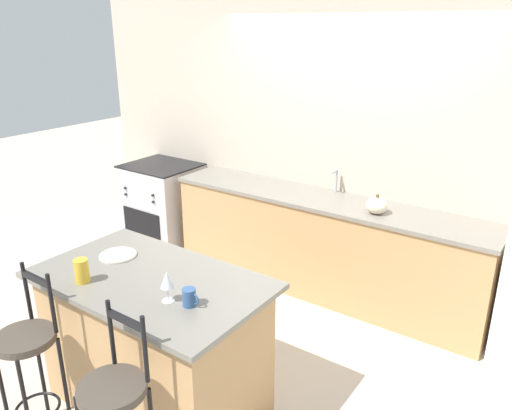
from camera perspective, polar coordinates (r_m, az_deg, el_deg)
The scene contains 13 objects.
ground_plane at distance 4.66m, azimuth 5.34°, elevation -11.22°, with size 18.00×18.00×0.00m, color beige.
wall_back at distance 4.68m, azimuth 9.85°, elevation 6.65°, with size 6.00×0.07×2.70m.
back_counter at distance 4.71m, azimuth 7.66°, elevation -4.50°, with size 3.04×0.63×0.93m.
sink_faucet at distance 4.66m, azimuth 9.06°, elevation 3.03°, with size 0.02×0.13×0.22m.
kitchen_island at distance 3.40m, azimuth -11.47°, elevation -15.07°, with size 1.48×0.88×0.94m.
oven_range at distance 5.79m, azimuth -10.50°, elevation 0.08°, with size 0.77×0.71×0.94m.
bar_stool_near at distance 3.30m, azimuth -24.47°, elevation -15.37°, with size 0.34×0.34×1.11m.
bar_stool_far at distance 2.80m, azimuth -15.73°, elevation -21.39°, with size 0.34×0.34×1.11m.
dinner_plate at distance 3.48m, azimuth -15.51°, elevation -5.52°, with size 0.25×0.25×0.02m.
wine_glass at distance 2.83m, azimuth -10.14°, elevation -8.47°, with size 0.08×0.08×0.19m.
coffee_mug at distance 2.81m, azimuth -7.60°, elevation -10.43°, with size 0.11×0.08×0.10m.
tumbler_cup at distance 3.19m, azimuth -19.30°, elevation -7.11°, with size 0.09×0.09×0.15m.
pumpkin_decoration at distance 4.23m, azimuth 13.63°, elevation -0.04°, with size 0.18×0.18×0.16m.
Camera 1 is at (1.93, -3.49, 2.41)m, focal length 35.00 mm.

